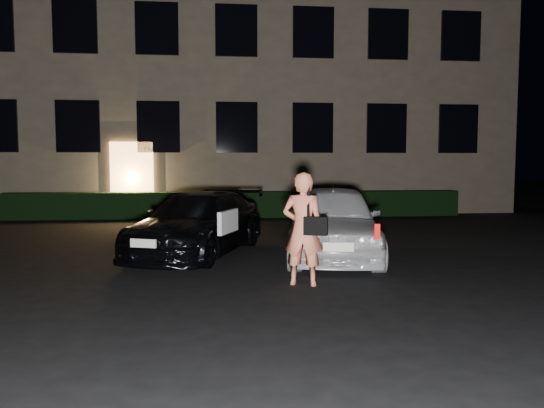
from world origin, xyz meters
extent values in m
plane|color=black|center=(0.00, 0.00, 0.00)|extent=(80.00, 80.00, 0.00)
cube|color=brown|center=(0.00, 15.00, 6.00)|extent=(20.00, 8.00, 12.00)
cube|color=#EAA152|center=(-3.50, 10.94, 1.25)|extent=(1.40, 0.10, 2.50)
cube|color=black|center=(-5.20, 10.94, 3.00)|extent=(1.40, 0.10, 1.70)
cube|color=black|center=(-2.60, 10.94, 3.00)|extent=(1.40, 0.10, 1.70)
cube|color=black|center=(0.00, 10.94, 3.00)|extent=(1.40, 0.10, 1.70)
cube|color=black|center=(2.60, 10.94, 3.00)|extent=(1.40, 0.10, 1.70)
cube|color=black|center=(5.20, 10.94, 3.00)|extent=(1.40, 0.10, 1.70)
cube|color=black|center=(7.80, 10.94, 3.00)|extent=(1.40, 0.10, 1.70)
cube|color=black|center=(-5.20, 10.94, 6.20)|extent=(1.40, 0.10, 1.70)
cube|color=black|center=(-2.60, 10.94, 6.20)|extent=(1.40, 0.10, 1.70)
cube|color=black|center=(0.00, 10.94, 6.20)|extent=(1.40, 0.10, 1.70)
cube|color=black|center=(2.60, 10.94, 6.20)|extent=(1.40, 0.10, 1.70)
cube|color=black|center=(5.20, 10.94, 6.20)|extent=(1.40, 0.10, 1.70)
cube|color=black|center=(7.80, 10.94, 6.20)|extent=(1.40, 0.10, 1.70)
cube|color=black|center=(0.00, 10.50, 0.42)|extent=(15.00, 0.70, 0.85)
imported|color=black|center=(-1.05, 3.54, 0.62)|extent=(3.15, 4.58, 1.23)
cube|color=white|center=(-0.47, 2.47, 0.76)|extent=(0.39, 0.85, 0.41)
cube|color=silver|center=(-1.85, 1.49, 0.54)|extent=(0.43, 0.20, 0.14)
imported|color=silver|center=(1.53, 2.82, 0.71)|extent=(2.37, 4.39, 1.42)
cube|color=red|center=(0.61, 0.96, 0.78)|extent=(0.09, 0.07, 0.24)
cube|color=red|center=(1.78, 0.76, 0.78)|extent=(0.09, 0.07, 0.24)
cube|color=silver|center=(1.19, 0.81, 0.54)|extent=(0.47, 0.12, 0.14)
imported|color=#FC8560|center=(0.60, 0.65, 0.85)|extent=(0.71, 0.58, 1.69)
cube|color=black|center=(0.77, 0.48, 0.91)|extent=(0.38, 0.25, 0.27)
cube|color=black|center=(0.67, 0.55, 1.29)|extent=(0.05, 0.07, 0.53)
camera|label=1|loc=(-0.65, -7.10, 1.84)|focal=35.00mm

